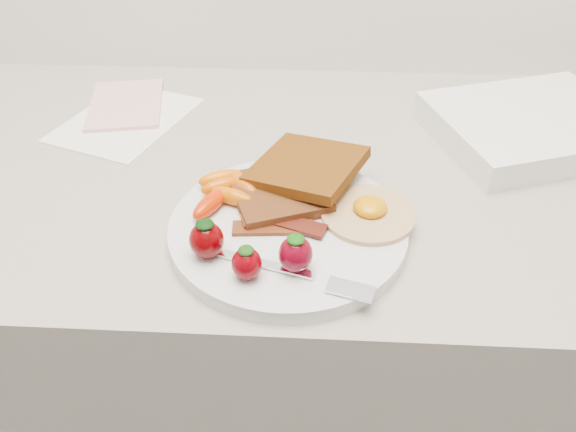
{
  "coord_description": "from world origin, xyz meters",
  "views": [
    {
      "loc": [
        0.04,
        1.06,
        1.32
      ],
      "look_at": [
        0.01,
        1.55,
        0.93
      ],
      "focal_mm": 35.0,
      "sensor_mm": 36.0,
      "label": 1
    }
  ],
  "objects": [
    {
      "name": "appliance",
      "position": [
        0.35,
        1.78,
        0.92
      ],
      "size": [
        0.32,
        0.29,
        0.04
      ],
      "primitive_type": "cube",
      "rotation": [
        0.0,
        0.0,
        0.33
      ],
      "color": "white",
      "rests_on": "counter"
    },
    {
      "name": "bacon_strips",
      "position": [
        0.01,
        1.54,
        0.92
      ],
      "size": [
        0.11,
        0.06,
        0.01
      ],
      "color": "#461B0F",
      "rests_on": "plate"
    },
    {
      "name": "strawberries",
      "position": [
        -0.02,
        1.48,
        0.94
      ],
      "size": [
        0.13,
        0.06,
        0.04
      ],
      "color": "#550002",
      "rests_on": "plate"
    },
    {
      "name": "baby_carrots",
      "position": [
        -0.06,
        1.6,
        0.93
      ],
      "size": [
        0.08,
        0.11,
        0.02
      ],
      "color": "#D35300",
      "rests_on": "plate"
    },
    {
      "name": "fried_egg",
      "position": [
        0.11,
        1.57,
        0.92
      ],
      "size": [
        0.14,
        0.14,
        0.02
      ],
      "color": "beige",
      "rests_on": "plate"
    },
    {
      "name": "toast_lower",
      "position": [
        0.0,
        1.59,
        0.93
      ],
      "size": [
        0.14,
        0.14,
        0.01
      ],
      "primitive_type": "cube",
      "rotation": [
        0.0,
        0.0,
        0.36
      ],
      "color": "black",
      "rests_on": "plate"
    },
    {
      "name": "counter",
      "position": [
        0.0,
        1.7,
        0.45
      ],
      "size": [
        2.0,
        0.6,
        0.9
      ],
      "primitive_type": "cube",
      "color": "gray",
      "rests_on": "ground"
    },
    {
      "name": "notepad",
      "position": [
        -0.26,
        1.85,
        0.91
      ],
      "size": [
        0.14,
        0.18,
        0.01
      ],
      "primitive_type": "cube",
      "rotation": [
        0.0,
        0.0,
        0.19
      ],
      "color": "beige",
      "rests_on": "paper_sheet"
    },
    {
      "name": "toast_upper",
      "position": [
        0.03,
        1.63,
        0.94
      ],
      "size": [
        0.16,
        0.16,
        0.03
      ],
      "primitive_type": "cube",
      "rotation": [
        0.0,
        -0.1,
        -0.43
      ],
      "color": "#411A0B",
      "rests_on": "toast_lower"
    },
    {
      "name": "fork",
      "position": [
        0.03,
        1.46,
        0.92
      ],
      "size": [
        0.17,
        0.07,
        0.0
      ],
      "color": "white",
      "rests_on": "plate"
    },
    {
      "name": "plate",
      "position": [
        0.01,
        1.55,
        0.91
      ],
      "size": [
        0.27,
        0.27,
        0.02
      ],
      "primitive_type": "cylinder",
      "color": "silver",
      "rests_on": "counter"
    },
    {
      "name": "paper_sheet",
      "position": [
        -0.25,
        1.81,
        0.9
      ],
      "size": [
        0.22,
        0.25,
        0.0
      ],
      "primitive_type": "cube",
      "rotation": [
        0.0,
        0.0,
        -0.35
      ],
      "color": "white",
      "rests_on": "counter"
    }
  ]
}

